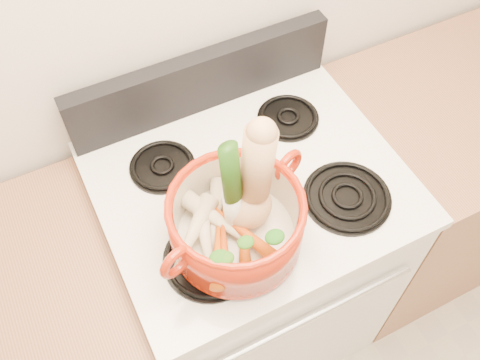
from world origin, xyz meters
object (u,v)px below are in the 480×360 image
dutch_oven (236,223)px  squash (248,181)px  stove_body (249,264)px  leek (233,192)px

dutch_oven → squash: 0.11m
dutch_oven → stove_body: bearing=32.8°
stove_body → dutch_oven: bearing=-128.3°
dutch_oven → squash: bearing=11.8°
stove_body → squash: (-0.07, -0.12, 0.69)m
dutch_oven → leek: leek is taller
stove_body → leek: leek is taller
stove_body → dutch_oven: (-0.12, -0.15, 0.58)m
leek → dutch_oven: bearing=-107.6°
squash → stove_body: bearing=46.7°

